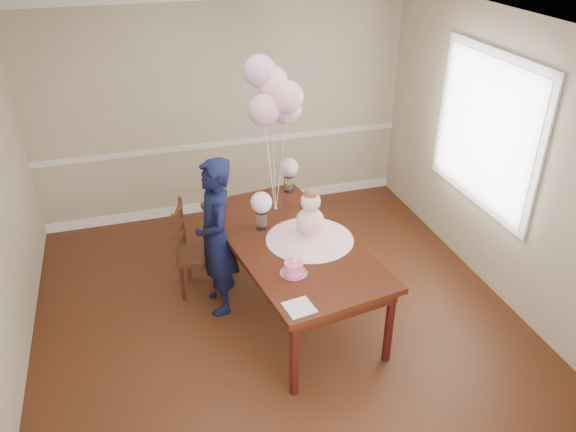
{
  "coord_description": "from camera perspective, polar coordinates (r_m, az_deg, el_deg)",
  "views": [
    {
      "loc": [
        -1.13,
        -3.9,
        3.53
      ],
      "look_at": [
        0.14,
        0.28,
        1.05
      ],
      "focal_mm": 35.0,
      "sensor_mm": 36.0,
      "label": 1
    }
  ],
  "objects": [
    {
      "name": "table_leg_fr",
      "position": [
        4.92,
        10.23,
        -10.95
      ],
      "size": [
        0.08,
        0.08,
        0.74
      ],
      "primitive_type": "cylinder",
      "rotation": [
        0.0,
        0.0,
        0.15
      ],
      "color": "black",
      "rests_on": "floor"
    },
    {
      "name": "table_leg_fl",
      "position": [
        4.56,
        0.66,
        -14.28
      ],
      "size": [
        0.08,
        0.08,
        0.74
      ],
      "primitive_type": "cylinder",
      "rotation": [
        0.0,
        0.0,
        0.15
      ],
      "color": "black",
      "rests_on": "floor"
    },
    {
      "name": "chair_slat_top",
      "position": [
        5.47,
        -11.21,
        0.35
      ],
      "size": [
        0.14,
        0.38,
        0.05
      ],
      "primitive_type": "cube",
      "rotation": [
        0.0,
        0.0,
        -0.3
      ],
      "color": "#33160D",
      "rests_on": "dining_chair_seat"
    },
    {
      "name": "rose_vase_near",
      "position": [
        5.29,
        -2.69,
        -0.44
      ],
      "size": [
        0.12,
        0.12,
        0.17
      ],
      "primitive_type": "cylinder",
      "rotation": [
        0.0,
        0.0,
        0.15
      ],
      "color": "silver",
      "rests_on": "dining_table_top"
    },
    {
      "name": "cake_platter",
      "position": [
        4.71,
        0.57,
        -5.83
      ],
      "size": [
        0.27,
        0.27,
        0.01
      ],
      "primitive_type": "cylinder",
      "rotation": [
        0.0,
        0.0,
        0.15
      ],
      "color": "silver",
      "rests_on": "dining_table_top"
    },
    {
      "name": "balloon_d",
      "position": [
        5.2,
        -2.9,
        14.5
      ],
      "size": [
        0.3,
        0.3,
        0.3
      ],
      "primitive_type": "sphere",
      "color": "#DA9BBA",
      "rests_on": "balloon_ribbon_d"
    },
    {
      "name": "chair_leg_fl",
      "position": [
        5.69,
        -10.65,
        -6.69
      ],
      "size": [
        0.05,
        0.05,
        0.42
      ],
      "primitive_type": "cylinder",
      "rotation": [
        0.0,
        0.0,
        -0.3
      ],
      "color": "black",
      "rests_on": "floor"
    },
    {
      "name": "roses_far",
      "position": [
        5.89,
        0.08,
        4.93
      ],
      "size": [
        0.2,
        0.2,
        0.2
      ],
      "primitive_type": "sphere",
      "color": "beige",
      "rests_on": "rose_vase_far"
    },
    {
      "name": "chair_rail_trim",
      "position": [
        7.0,
        -6.36,
        7.34
      ],
      "size": [
        4.5,
        0.02,
        0.07
      ],
      "primitive_type": "cube",
      "color": "white",
      "rests_on": "wall_back"
    },
    {
      "name": "cake_flower_a",
      "position": [
        4.63,
        0.58,
        -4.55
      ],
      "size": [
        0.03,
        0.03,
        0.03
      ],
      "primitive_type": "sphere",
      "color": "white",
      "rests_on": "birthday_cake"
    },
    {
      "name": "roses_near",
      "position": [
        5.2,
        -2.74,
        1.39
      ],
      "size": [
        0.2,
        0.2,
        0.2
      ],
      "primitive_type": "sphere",
      "color": "silver",
      "rests_on": "rose_vase_near"
    },
    {
      "name": "table_apron",
      "position": [
        5.2,
        0.36,
        -3.48
      ],
      "size": [
        1.25,
        2.14,
        0.11
      ],
      "primitive_type": "cube",
      "rotation": [
        0.0,
        0.0,
        0.15
      ],
      "color": "black",
      "rests_on": "table_leg_fl"
    },
    {
      "name": "baby_skirt",
      "position": [
        5.14,
        2.23,
        -1.86
      ],
      "size": [
        0.92,
        0.92,
        0.11
      ],
      "primitive_type": "cone",
      "rotation": [
        0.0,
        0.0,
        0.15
      ],
      "color": "#FBB9D2",
      "rests_on": "dining_table_top"
    },
    {
      "name": "dining_chair_seat",
      "position": [
        5.68,
        -8.83,
        -3.84
      ],
      "size": [
        0.53,
        0.53,
        0.05
      ],
      "primitive_type": "cube",
      "rotation": [
        0.0,
        0.0,
        -0.3
      ],
      "color": "#371B0F",
      "rests_on": "chair_leg_fl"
    },
    {
      "name": "balloon_ribbon_d",
      "position": [
        5.41,
        -2.01,
        6.54
      ],
      "size": [
        0.1,
        0.1,
        1.21
      ],
      "primitive_type": "cylinder",
      "rotation": [
        -0.09,
        -0.07,
        0.15
      ],
      "color": "white",
      "rests_on": "balloon_weight"
    },
    {
      "name": "rose_vase_far",
      "position": [
        5.97,
        0.08,
        3.26
      ],
      "size": [
        0.12,
        0.12,
        0.17
      ],
      "primitive_type": "cylinder",
      "rotation": [
        0.0,
        0.0,
        0.15
      ],
      "color": "white",
      "rests_on": "dining_table_top"
    },
    {
      "name": "chair_leg_bl",
      "position": [
        5.97,
        -10.08,
        -4.71
      ],
      "size": [
        0.05,
        0.05,
        0.42
      ],
      "primitive_type": "cylinder",
      "rotation": [
        0.0,
        0.0,
        -0.3
      ],
      "color": "#3C2210",
      "rests_on": "floor"
    },
    {
      "name": "floor",
      "position": [
        5.38,
        -0.52,
        -11.43
      ],
      "size": [
        4.5,
        5.0,
        0.0
      ],
      "primitive_type": "cube",
      "color": "#35180D",
      "rests_on": "ground"
    },
    {
      "name": "balloon_weight",
      "position": [
        5.64,
        -1.25,
        0.71
      ],
      "size": [
        0.05,
        0.05,
        0.02
      ],
      "primitive_type": "cylinder",
      "rotation": [
        0.0,
        0.0,
        0.15
      ],
      "color": "silver",
      "rests_on": "dining_table_top"
    },
    {
      "name": "chair_slat_low",
      "position": [
        5.62,
        -10.9,
        -2.4
      ],
      "size": [
        0.14,
        0.38,
        0.05
      ],
      "primitive_type": "cube",
      "rotation": [
        0.0,
        0.0,
        -0.3
      ],
      "color": "#381B0F",
      "rests_on": "dining_chair_seat"
    },
    {
      "name": "chair_back_post_r",
      "position": [
        5.71,
        -10.71,
        -0.49
      ],
      "size": [
        0.05,
        0.05,
        0.54
      ],
      "primitive_type": "cylinder",
      "rotation": [
        0.0,
        0.0,
        -0.3
      ],
      "color": "#311B0D",
      "rests_on": "dining_chair_seat"
    },
    {
      "name": "ceiling",
      "position": [
        4.14,
        -0.69,
        18.03
      ],
      "size": [
        4.5,
        5.0,
        0.02
      ],
      "primitive_type": "cube",
      "color": "silver",
      "rests_on": "wall_back"
    },
    {
      "name": "chair_slat_mid",
      "position": [
        5.54,
        -11.05,
        -1.05
      ],
      "size": [
        0.14,
        0.38,
        0.05
      ],
      "primitive_type": "cube",
      "rotation": [
        0.0,
        0.0,
        -0.3
      ],
      "color": "#37150F",
      "rests_on": "dining_chair_seat"
    },
    {
      "name": "chair_leg_br",
      "position": [
        5.92,
        -6.75,
        -4.77
      ],
      "size": [
        0.05,
        0.05,
        0.42
      ],
      "primitive_type": "cylinder",
      "rotation": [
        0.0,
        0.0,
        -0.3
      ],
      "color": "#3D1810",
      "rests_on": "floor"
    },
    {
      "name": "balloon_a",
      "position": [
        5.17,
        -2.47,
        10.73
      ],
      "size": [
        0.3,
        0.3,
        0.3
      ],
      "primitive_type": "sphere",
      "color": "#DD9CB1",
      "rests_on": "balloon_ribbon_a"
    },
    {
      "name": "window_blinds",
      "position": [
        5.87,
        19.34,
        8.18
      ],
      "size": [
        0.01,
        1.5,
        1.4
      ],
      "primitive_type": "cube",
      "color": "silver",
      "rests_on": "wall_right"
    },
    {
      "name": "cake_flower_b",
      "position": [
        4.66,
        0.82,
        -4.32
      ],
      "size": [
        0.03,
        0.03,
        0.03
      ],
      "primitive_type": "sphere",
      "color": "silver",
      "rests_on": "birthday_cake"
    },
    {
      "name": "balloon_ribbon_a",
      "position": [
        5.41,
        -1.82,
        4.73
      ],
      "size": [
        0.1,
        0.02,
        0.89
      ],
      "primitive_type": "cylinder",
      "rotation": [
        0.0,
        -0.1,
        0.15
      ],
      "color": "white",
      "rests_on": "balloon_weight"
    },
    {
      "name": "balloon_ribbon_b",
      "position": [
        5.41,
        -0.68,
        5.34
      ],
      "size": [
        0.12,
        0.04,
        0.99
      ],
      "primitive_type": "cylinder",
      "rotation": [
        0.05,
        0.1,
        0.15
      ],
      "color": "white",
      "rests_on": "balloon_weight"
    },
    {
      "name": "baby_head",
      "position": [
        4.97,
        2.3,
        1.49
      ],
      "size": [
        0.18,
        0.18,
        0.18
      ],
      "primitive_type": "sphere",
      "color": "beige",
      "rests_on": "baby_torso"
    },
    {
      "name": "baseboard_trim",
      "position": [
        7.36,
        -6.01,
        1.27
      ],
      "size": [
        4.5,
        0.02,
        0.12
      ],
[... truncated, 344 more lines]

